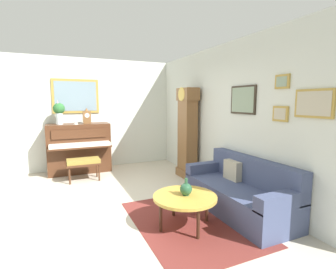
{
  "coord_description": "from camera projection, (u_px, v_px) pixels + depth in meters",
  "views": [
    {
      "loc": [
        4.19,
        -0.6,
        1.73
      ],
      "look_at": [
        -0.21,
        1.37,
        1.09
      ],
      "focal_mm": 27.04,
      "sensor_mm": 36.0,
      "label": 1
    }
  ],
  "objects": [
    {
      "name": "grandfather_clock",
      "position": [
        187.0,
        135.0,
        5.74
      ],
      "size": [
        0.52,
        0.34,
        2.03
      ],
      "color": "brown",
      "rests_on": "ground_plane"
    },
    {
      "name": "teacup",
      "position": [
        76.0,
        123.0,
        5.91
      ],
      "size": [
        0.12,
        0.12,
        0.06
      ],
      "color": "white",
      "rests_on": "piano"
    },
    {
      "name": "ground_plane",
      "position": [
        99.0,
        207.0,
        4.26
      ],
      "size": [
        6.4,
        6.0,
        0.1
      ],
      "primitive_type": "cube",
      "color": "beige"
    },
    {
      "name": "green_jug",
      "position": [
        186.0,
        189.0,
        3.47
      ],
      "size": [
        0.17,
        0.17,
        0.24
      ],
      "color": "#234C33",
      "rests_on": "coffee_table"
    },
    {
      "name": "couch",
      "position": [
        240.0,
        192.0,
        3.97
      ],
      "size": [
        1.9,
        0.8,
        0.84
      ],
      "color": "#424C70",
      "rests_on": "ground_plane"
    },
    {
      "name": "piano",
      "position": [
        79.0,
        148.0,
        6.16
      ],
      "size": [
        0.87,
        1.44,
        1.19
      ],
      "color": "#4C2B19",
      "rests_on": "ground_plane"
    },
    {
      "name": "area_rug",
      "position": [
        190.0,
        222.0,
        3.64
      ],
      "size": [
        2.1,
        1.5,
        0.01
      ],
      "primitive_type": "cube",
      "color": "maroon",
      "rests_on": "ground_plane"
    },
    {
      "name": "wall_back",
      "position": [
        220.0,
        118.0,
        5.03
      ],
      "size": [
        5.3,
        0.13,
        2.8
      ],
      "color": "silver",
      "rests_on": "ground_plane"
    },
    {
      "name": "mantel_clock",
      "position": [
        87.0,
        116.0,
        6.14
      ],
      "size": [
        0.13,
        0.18,
        0.38
      ],
      "color": "brown",
      "rests_on": "piano"
    },
    {
      "name": "piano_bench",
      "position": [
        83.0,
        162.0,
        5.5
      ],
      "size": [
        0.42,
        0.7,
        0.48
      ],
      "color": "#4C2B19",
      "rests_on": "ground_plane"
    },
    {
      "name": "coffee_table",
      "position": [
        185.0,
        198.0,
        3.47
      ],
      "size": [
        0.88,
        0.88,
        0.44
      ],
      "color": "gold",
      "rests_on": "ground_plane"
    },
    {
      "name": "flower_vase",
      "position": [
        59.0,
        111.0,
        5.87
      ],
      "size": [
        0.26,
        0.26,
        0.58
      ],
      "color": "silver",
      "rests_on": "piano"
    },
    {
      "name": "wall_left",
      "position": [
        81.0,
        114.0,
        6.42
      ],
      "size": [
        0.13,
        4.9,
        2.8
      ],
      "color": "silver",
      "rests_on": "ground_plane"
    }
  ]
}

